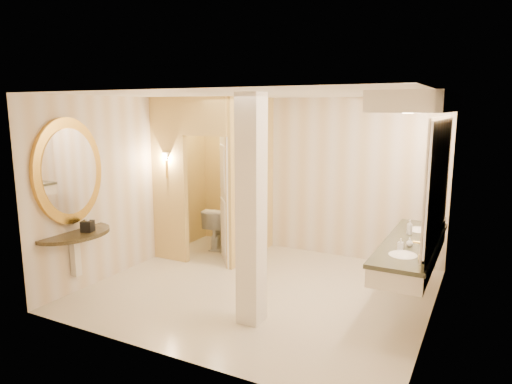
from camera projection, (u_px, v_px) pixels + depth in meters
floor at (260, 289)px, 6.44m from camera, size 4.50×4.50×0.00m
ceiling at (260, 94)px, 5.95m from camera, size 4.50×4.50×0.00m
wall_back at (312, 177)px, 7.94m from camera, size 4.50×0.02×2.70m
wall_front at (167, 230)px, 4.45m from camera, size 4.50×0.02×2.70m
wall_left at (133, 183)px, 7.22m from camera, size 0.02×4.00×2.70m
wall_right at (436, 213)px, 5.18m from camera, size 0.02×4.00×2.70m
toilet_closet at (225, 178)px, 7.55m from camera, size 1.50×1.55×2.70m
wall_sconce at (166, 158)px, 7.38m from camera, size 0.14×0.14×0.42m
vanity at (418, 182)px, 5.60m from camera, size 0.75×2.46×2.09m
console_shelf at (70, 197)px, 6.10m from camera, size 1.09×1.09×2.00m
pillar at (251, 212)px, 5.25m from camera, size 0.28×0.28×2.70m
tissue_box at (88, 226)px, 6.18m from camera, size 0.19×0.19×0.15m
toilet at (221, 227)px, 8.34m from camera, size 0.49×0.77×0.75m
soap_bottle_a at (401, 244)px, 5.39m from camera, size 0.07×0.07×0.14m
soap_bottle_b at (410, 242)px, 5.49m from camera, size 0.09×0.09×0.11m
soap_bottle_c at (410, 227)px, 6.02m from camera, size 0.09×0.09×0.20m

